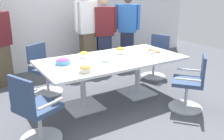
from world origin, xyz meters
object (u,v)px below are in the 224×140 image
at_px(donut_platter, 152,51).
at_px(conference_table, 112,66).
at_px(person_standing_1, 87,29).
at_px(office_chair_1, 155,58).
at_px(snack_bowl_chips_orange, 120,51).
at_px(plate_stack, 106,60).
at_px(person_standing_2, 104,32).
at_px(snack_bowl_chips_yellow, 84,55).
at_px(office_chair_2, 45,72).
at_px(office_chair_0, 191,85).
at_px(snack_bowl_pretzels, 85,69).
at_px(snack_bowl_candy_mix, 63,61).
at_px(office_chair_3, 35,113).
at_px(person_standing_3, 127,29).

bearing_deg(donut_platter, conference_table, 178.68).
distance_m(conference_table, person_standing_1, 1.77).
distance_m(office_chair_1, snack_bowl_chips_orange, 1.29).
height_order(office_chair_1, plate_stack, office_chair_1).
height_order(office_chair_1, snack_bowl_chips_orange, office_chair_1).
relative_size(office_chair_1, person_standing_2, 0.53).
bearing_deg(snack_bowl_chips_yellow, office_chair_2, 129.17).
xyz_separation_m(conference_table, office_chair_0, (0.89, -0.94, -0.22)).
height_order(office_chair_0, snack_bowl_chips_yellow, office_chair_0).
xyz_separation_m(snack_bowl_pretzels, snack_bowl_chips_yellow, (0.32, 0.71, 0.00)).
height_order(person_standing_2, snack_bowl_chips_orange, person_standing_2).
xyz_separation_m(snack_bowl_pretzels, snack_bowl_chips_orange, (0.98, 0.59, 0.01)).
height_order(snack_bowl_pretzels, snack_bowl_candy_mix, same).
distance_m(office_chair_0, snack_bowl_candy_mix, 2.04).
xyz_separation_m(conference_table, office_chair_3, (-1.46, -0.56, -0.22)).
bearing_deg(snack_bowl_chips_orange, office_chair_1, 17.37).
relative_size(person_standing_1, donut_platter, 5.83).
xyz_separation_m(office_chair_2, plate_stack, (0.72, -1.03, 0.37)).
bearing_deg(donut_platter, person_standing_3, 69.61).
bearing_deg(conference_table, person_standing_1, 77.30).
xyz_separation_m(office_chair_3, person_standing_2, (2.22, 2.15, 0.49)).
bearing_deg(plate_stack, office_chair_1, 21.45).
height_order(office_chair_2, person_standing_1, person_standing_1).
bearing_deg(office_chair_0, donut_platter, 51.95).
relative_size(snack_bowl_pretzels, donut_platter, 0.57).
height_order(office_chair_2, snack_bowl_pretzels, office_chair_2).
bearing_deg(plate_stack, snack_bowl_candy_mix, 162.06).
distance_m(office_chair_0, snack_bowl_chips_yellow, 1.81).
height_order(conference_table, snack_bowl_candy_mix, snack_bowl_candy_mix).
distance_m(snack_bowl_pretzels, snack_bowl_chips_orange, 1.14).
distance_m(office_chair_2, snack_bowl_chips_orange, 1.45).
bearing_deg(person_standing_1, conference_table, 72.87).
height_order(office_chair_0, office_chair_2, same).
bearing_deg(office_chair_2, snack_bowl_chips_orange, 117.22).
distance_m(office_chair_2, person_standing_1, 1.57).
bearing_deg(snack_bowl_chips_yellow, office_chair_0, -45.09).
bearing_deg(plate_stack, person_standing_3, 46.59).
bearing_deg(office_chair_2, office_chair_1, 140.58).
height_order(person_standing_1, person_standing_2, person_standing_1).
xyz_separation_m(person_standing_1, plate_stack, (-0.54, -1.77, -0.22)).
bearing_deg(plate_stack, snack_bowl_pretzels, -148.82).
xyz_separation_m(person_standing_2, donut_platter, (0.08, -1.60, -0.13)).
bearing_deg(office_chair_1, person_standing_1, 27.37).
xyz_separation_m(snack_bowl_chips_yellow, plate_stack, (0.21, -0.39, -0.02)).
relative_size(conference_table, snack_bowl_chips_yellow, 13.08).
distance_m(office_chair_0, office_chair_2, 2.58).
bearing_deg(snack_bowl_pretzels, snack_bowl_candy_mix, 103.14).
bearing_deg(office_chair_0, office_chair_1, 28.11).
relative_size(conference_table, donut_platter, 7.43).
relative_size(office_chair_1, plate_stack, 4.71).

